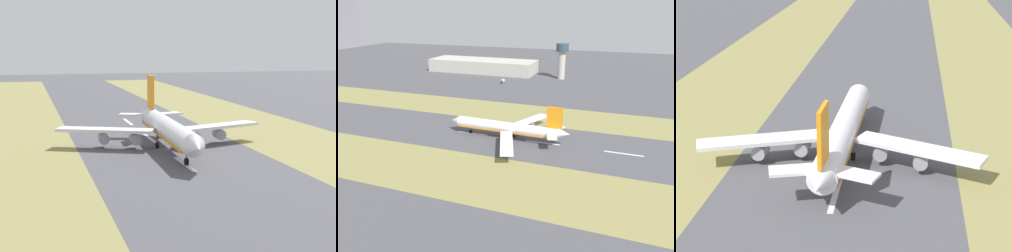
% 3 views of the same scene
% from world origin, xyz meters
% --- Properties ---
extents(ground_plane, '(800.00, 800.00, 0.00)m').
position_xyz_m(ground_plane, '(0.00, 0.00, 0.00)').
color(ground_plane, '#4C4C51').
extents(grass_median_west, '(40.00, 600.00, 0.01)m').
position_xyz_m(grass_median_west, '(-45.00, 0.00, 0.00)').
color(grass_median_west, olive).
rests_on(grass_median_west, ground).
extents(grass_median_east, '(40.00, 600.00, 0.01)m').
position_xyz_m(grass_median_east, '(45.00, 0.00, 0.00)').
color(grass_median_east, olive).
rests_on(grass_median_east, ground).
extents(centreline_dash_near, '(1.20, 18.00, 0.01)m').
position_xyz_m(centreline_dash_near, '(0.00, -59.08, 0.01)').
color(centreline_dash_near, silver).
rests_on(centreline_dash_near, ground).
extents(centreline_dash_mid, '(1.20, 18.00, 0.01)m').
position_xyz_m(centreline_dash_mid, '(0.00, -19.08, 0.01)').
color(centreline_dash_mid, silver).
rests_on(centreline_dash_mid, ground).
extents(centreline_dash_far, '(1.20, 18.00, 0.01)m').
position_xyz_m(centreline_dash_far, '(0.00, 20.92, 0.01)').
color(centreline_dash_far, silver).
rests_on(centreline_dash_far, ground).
extents(airplane_main_jet, '(64.11, 67.13, 20.20)m').
position_xyz_m(airplane_main_jet, '(-0.81, -0.99, 6.02)').
color(airplane_main_jet, white).
rests_on(airplane_main_jet, ground).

